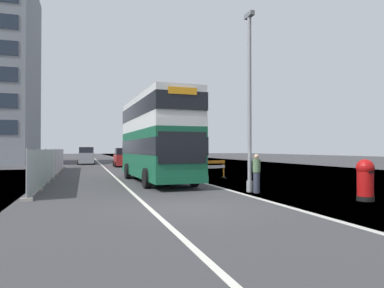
% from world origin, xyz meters
% --- Properties ---
extents(ground, '(140.00, 280.00, 0.10)m').
position_xyz_m(ground, '(0.64, 0.09, -0.05)').
color(ground, '#38383A').
extents(double_decker_bus, '(3.07, 10.26, 4.95)m').
position_xyz_m(double_decker_bus, '(0.85, 9.20, 2.63)').
color(double_decker_bus, '#145638').
rests_on(double_decker_bus, ground).
extents(lamppost_foreground, '(0.29, 0.70, 8.14)m').
position_xyz_m(lamppost_foreground, '(3.93, 3.19, 3.84)').
color(lamppost_foreground, gray).
rests_on(lamppost_foreground, ground).
extents(red_pillar_postbox, '(0.65, 0.65, 1.56)m').
position_xyz_m(red_pillar_postbox, '(6.84, -0.56, 0.85)').
color(red_pillar_postbox, black).
rests_on(red_pillar_postbox, ground).
extents(roadworks_barrier, '(1.69, 0.81, 1.20)m').
position_xyz_m(roadworks_barrier, '(4.92, 10.32, 0.76)').
color(roadworks_barrier, orange).
rests_on(roadworks_barrier, ground).
extents(construction_site_fence, '(0.44, 24.00, 1.97)m').
position_xyz_m(construction_site_fence, '(-5.27, 14.97, 0.94)').
color(construction_site_fence, '#A8AAAD').
rests_on(construction_site_fence, ground).
extents(car_oncoming_near, '(1.99, 3.93, 2.05)m').
position_xyz_m(car_oncoming_near, '(0.87, 27.92, 0.96)').
color(car_oncoming_near, maroon).
rests_on(car_oncoming_near, ground).
extents(car_receding_mid, '(2.07, 4.03, 2.18)m').
position_xyz_m(car_receding_mid, '(-2.96, 35.30, 1.02)').
color(car_receding_mid, gray).
rests_on(car_receding_mid, ground).
extents(pedestrian_at_kerb, '(0.34, 0.34, 1.72)m').
position_xyz_m(pedestrian_at_kerb, '(4.04, 2.74, 0.86)').
color(pedestrian_at_kerb, '#2D3342').
rests_on(pedestrian_at_kerb, ground).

